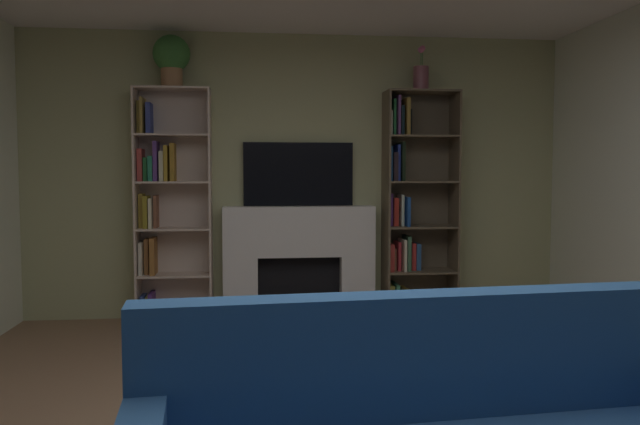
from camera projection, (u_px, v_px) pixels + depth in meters
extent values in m
cube|color=tan|center=(298.00, 176.00, 5.92)|extent=(5.13, 0.06, 2.63)
cube|color=white|center=(241.00, 288.00, 5.79)|extent=(0.31, 0.22, 0.57)
cube|color=white|center=(357.00, 285.00, 5.91)|extent=(0.31, 0.22, 0.57)
cube|color=white|center=(299.00, 231.00, 5.82)|extent=(1.40, 0.22, 0.46)
cube|color=black|center=(299.00, 285.00, 5.92)|extent=(0.77, 0.08, 0.57)
cube|color=#615358|center=(302.00, 322.00, 5.61)|extent=(1.50, 0.30, 0.03)
cube|color=black|center=(298.00, 174.00, 5.86)|extent=(1.02, 0.06, 0.59)
cube|color=beige|center=(137.00, 206.00, 5.61)|extent=(0.02, 0.28, 2.10)
cube|color=beige|center=(211.00, 205.00, 5.68)|extent=(0.02, 0.28, 2.10)
cube|color=beige|center=(176.00, 205.00, 5.77)|extent=(0.67, 0.02, 2.10)
cube|color=beige|center=(176.00, 320.00, 5.71)|extent=(0.63, 0.28, 0.02)
cube|color=#314789|center=(143.00, 307.00, 5.70)|extent=(0.04, 0.18, 0.22)
cube|color=olive|center=(148.00, 307.00, 5.71)|extent=(0.02, 0.18, 0.21)
cube|color=#512E7A|center=(152.00, 306.00, 5.68)|extent=(0.04, 0.24, 0.25)
cube|color=beige|center=(175.00, 275.00, 5.68)|extent=(0.63, 0.28, 0.02)
cube|color=beige|center=(142.00, 258.00, 5.66)|extent=(0.03, 0.21, 0.29)
cube|color=#935E32|center=(147.00, 256.00, 5.69)|extent=(0.04, 0.16, 0.32)
cube|color=#955E2A|center=(154.00, 256.00, 5.66)|extent=(0.04, 0.22, 0.33)
cube|color=beige|center=(174.00, 229.00, 5.66)|extent=(0.63, 0.28, 0.02)
cube|color=olive|center=(142.00, 211.00, 5.65)|extent=(0.04, 0.16, 0.31)
cube|color=olive|center=(147.00, 212.00, 5.64)|extent=(0.04, 0.21, 0.29)
cube|color=beige|center=(152.00, 213.00, 5.63)|extent=(0.03, 0.23, 0.27)
cube|color=brown|center=(156.00, 211.00, 5.66)|extent=(0.03, 0.18, 0.29)
cube|color=beige|center=(173.00, 182.00, 5.63)|extent=(0.63, 0.28, 0.02)
cube|color=#A63935|center=(141.00, 165.00, 5.61)|extent=(0.04, 0.19, 0.29)
cube|color=#277238|center=(146.00, 169.00, 5.63)|extent=(0.03, 0.17, 0.21)
cube|color=#247755|center=(152.00, 169.00, 5.62)|extent=(0.04, 0.21, 0.22)
cube|color=#53347A|center=(156.00, 161.00, 5.62)|extent=(0.04, 0.20, 0.36)
cube|color=beige|center=(162.00, 166.00, 5.63)|extent=(0.04, 0.20, 0.27)
cube|color=olive|center=(167.00, 163.00, 5.63)|extent=(0.03, 0.22, 0.32)
cube|color=olive|center=(173.00, 162.00, 5.65)|extent=(0.04, 0.18, 0.34)
cube|color=beige|center=(173.00, 135.00, 5.60)|extent=(0.63, 0.28, 0.02)
cube|color=olive|center=(140.00, 118.00, 5.60)|extent=(0.03, 0.17, 0.29)
cube|color=olive|center=(143.00, 116.00, 5.57)|extent=(0.02, 0.24, 0.32)
cube|color=#323E8C|center=(149.00, 119.00, 5.60)|extent=(0.04, 0.19, 0.28)
cube|color=beige|center=(172.00, 89.00, 5.58)|extent=(0.63, 0.28, 0.02)
cube|color=brown|center=(386.00, 204.00, 5.83)|extent=(0.02, 0.34, 2.10)
cube|color=brown|center=(454.00, 204.00, 5.91)|extent=(0.02, 0.34, 2.10)
cube|color=brown|center=(416.00, 203.00, 6.03)|extent=(0.67, 0.02, 2.10)
cube|color=brown|center=(419.00, 314.00, 5.94)|extent=(0.63, 0.34, 0.02)
cube|color=olive|center=(389.00, 299.00, 5.91)|extent=(0.04, 0.27, 0.28)
cube|color=#32734F|center=(395.00, 298.00, 5.91)|extent=(0.03, 0.28, 0.29)
cube|color=#29468B|center=(400.00, 302.00, 5.93)|extent=(0.02, 0.26, 0.21)
cube|color=olive|center=(405.00, 301.00, 5.92)|extent=(0.04, 0.28, 0.24)
cube|color=brown|center=(419.00, 271.00, 5.91)|extent=(0.63, 0.34, 0.02)
cube|color=#A52D29|center=(389.00, 257.00, 5.89)|extent=(0.04, 0.25, 0.26)
cube|color=brown|center=(393.00, 259.00, 5.93)|extent=(0.03, 0.19, 0.21)
cube|color=#A92932|center=(397.00, 256.00, 5.92)|extent=(0.03, 0.21, 0.27)
cube|color=beige|center=(402.00, 255.00, 5.90)|extent=(0.02, 0.27, 0.29)
cube|color=#3B6447|center=(407.00, 253.00, 5.92)|extent=(0.03, 0.24, 0.32)
cube|color=#B22A29|center=(412.00, 256.00, 5.95)|extent=(0.04, 0.19, 0.26)
cube|color=#284D80|center=(416.00, 256.00, 5.95)|extent=(0.04, 0.20, 0.25)
cube|color=brown|center=(420.00, 227.00, 5.88)|extent=(0.63, 0.34, 0.02)
cube|color=#512965|center=(389.00, 209.00, 5.90)|extent=(0.04, 0.19, 0.30)
cube|color=#B52C20|center=(394.00, 212.00, 5.90)|extent=(0.04, 0.19, 0.26)
cube|color=beige|center=(400.00, 210.00, 5.89)|extent=(0.03, 0.22, 0.29)
cube|color=navy|center=(405.00, 211.00, 5.87)|extent=(0.03, 0.28, 0.27)
cube|color=brown|center=(420.00, 182.00, 5.86)|extent=(0.63, 0.34, 0.02)
cube|color=navy|center=(389.00, 164.00, 5.84)|extent=(0.03, 0.24, 0.32)
cube|color=black|center=(393.00, 167.00, 5.83)|extent=(0.04, 0.27, 0.26)
cube|color=#29399B|center=(396.00, 163.00, 5.86)|extent=(0.03, 0.23, 0.33)
cube|color=black|center=(401.00, 162.00, 5.84)|extent=(0.03, 0.26, 0.36)
cube|color=brown|center=(421.00, 137.00, 5.83)|extent=(0.63, 0.34, 0.02)
cube|color=beige|center=(389.00, 123.00, 5.83)|extent=(0.03, 0.21, 0.23)
cube|color=#2A7A3F|center=(393.00, 118.00, 5.83)|extent=(0.02, 0.21, 0.33)
cube|color=#613871|center=(397.00, 116.00, 5.81)|extent=(0.02, 0.25, 0.36)
cube|color=black|center=(400.00, 121.00, 5.82)|extent=(0.03, 0.25, 0.27)
cube|color=olive|center=(405.00, 117.00, 5.81)|extent=(0.03, 0.28, 0.34)
cube|color=black|center=(408.00, 123.00, 5.86)|extent=(0.03, 0.20, 0.24)
cube|color=brown|center=(421.00, 92.00, 5.80)|extent=(0.63, 0.34, 0.02)
cylinder|color=#A0724B|center=(172.00, 78.00, 5.56)|extent=(0.19, 0.19, 0.17)
sphere|color=#377333|center=(171.00, 54.00, 5.55)|extent=(0.33, 0.33, 0.33)
cylinder|color=#804652|center=(421.00, 79.00, 5.81)|extent=(0.14, 0.14, 0.23)
cylinder|color=#4C7F3F|center=(422.00, 58.00, 5.81)|extent=(0.01, 0.01, 0.17)
sphere|color=#CF6191|center=(423.00, 48.00, 5.80)|extent=(0.05, 0.05, 0.05)
cylinder|color=#4C7F3F|center=(421.00, 58.00, 5.79)|extent=(0.01, 0.01, 0.15)
sphere|color=#CF6191|center=(421.00, 50.00, 5.78)|extent=(0.06, 0.06, 0.06)
cube|color=#3163A0|center=(418.00, 354.00, 2.32)|extent=(2.08, 0.32, 0.45)
cube|color=brown|center=(397.00, 384.00, 2.77)|extent=(0.78, 0.41, 0.04)
cylinder|color=brown|center=(311.00, 420.00, 2.93)|extent=(0.05, 0.05, 0.39)
cylinder|color=brown|center=(462.00, 413.00, 3.01)|extent=(0.05, 0.05, 0.39)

